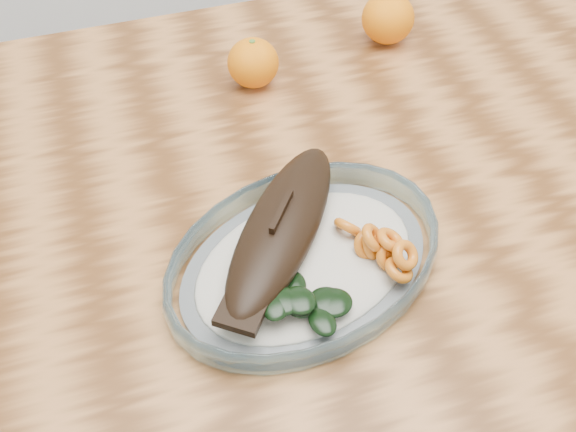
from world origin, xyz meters
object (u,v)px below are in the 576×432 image
Objects in this scene: orange_right at (388,18)px; orange_left at (253,63)px; dining_table at (338,218)px; plated_meal at (304,256)px.

orange_left is at bearing -168.89° from orange_right.
plated_meal is at bearing -124.79° from dining_table.
orange_left is 0.22m from orange_right.
orange_left is at bearing 63.62° from plated_meal.
orange_right is (0.15, 0.23, 0.14)m from dining_table.
plated_meal is 0.33m from orange_left.
dining_table is at bearing -72.45° from orange_left.
dining_table is 0.21m from plated_meal.
plated_meal is 0.45m from orange_right.
orange_right reaches higher than orange_left.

